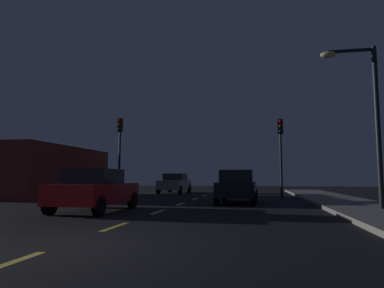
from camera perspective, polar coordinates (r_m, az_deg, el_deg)
name	(u,v)px	position (r m, az deg, el deg)	size (l,w,h in m)	color
ground_plane	(162,210)	(13.19, -4.94, -10.91)	(80.00, 80.00, 0.00)	black
sidewalk_curb_right	(378,212)	(13.33, 28.47, -9.88)	(3.00, 40.00, 0.15)	gray
lane_stripe_nearest	(8,264)	(5.79, -28.22, -17.09)	(0.16, 1.60, 0.01)	#EACC4C
lane_stripe_second	(115,227)	(9.05, -12.60, -13.21)	(0.16, 1.60, 0.01)	#EACC4C
lane_stripe_third	(158,212)	(12.61, -5.68, -11.13)	(0.16, 1.60, 0.01)	#EACC4C
lane_stripe_fourth	(181,204)	(16.28, -1.89, -9.90)	(0.16, 1.60, 0.01)	#EACC4C
lane_stripe_fifth	(195,199)	(20.00, 0.48, -9.10)	(0.16, 1.60, 0.01)	#EACC4C
lane_stripe_sixth	(205,196)	(23.75, 2.11, -8.55)	(0.16, 1.60, 0.01)	#EACC4C
traffic_signal_left	(120,142)	(23.18, -11.88, 0.39)	(0.32, 0.38, 5.16)	black
traffic_signal_right	(281,142)	(21.46, 14.45, 0.26)	(0.32, 0.38, 4.77)	black
car_stopped_ahead	(237,187)	(17.03, 7.51, -6.99)	(1.94, 4.02, 1.59)	black
car_adjacent_lane	(95,190)	(13.20, -15.74, -7.31)	(1.96, 4.16, 1.54)	#B21919
car_oncoming_far	(175,183)	(27.92, -2.86, -6.49)	(2.00, 4.37, 1.56)	gray
street_lamp_right	(366,109)	(14.00, 26.91, 5.22)	(1.96, 0.36, 6.01)	black
storefront_left	(38,172)	(25.10, -24.12, -4.24)	(5.52, 9.61, 3.22)	maroon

